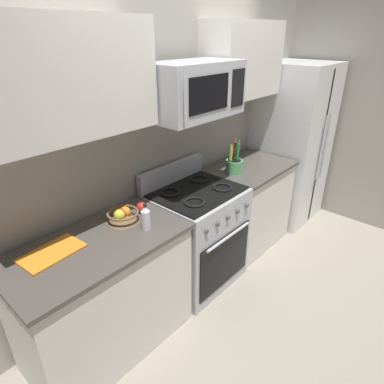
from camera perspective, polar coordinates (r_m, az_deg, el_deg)
name	(u,v)px	position (r m, az deg, el deg)	size (l,w,h in m)	color
ground_plane	(257,312)	(3.03, 11.18, -19.69)	(16.00, 16.00, 0.00)	gray
wall_back	(163,139)	(2.92, -5.09, 9.12)	(8.00, 0.10, 2.60)	#9E998E
counter_left	(105,296)	(2.53, -14.81, -16.91)	(1.20, 0.65, 0.91)	silver
range_oven	(196,235)	(3.02, 0.73, -7.50)	(0.76, 0.69, 1.09)	#B2B5BA
counter_right	(247,205)	(3.62, 9.47, -2.15)	(0.89, 0.65, 0.91)	silver
refrigerator	(291,145)	(4.14, 16.65, 7.80)	(0.78, 0.76, 1.85)	silver
wall_right	(371,115)	(4.29, 28.45, 11.63)	(0.10, 8.00, 2.60)	#9E998E
microwave	(194,90)	(2.57, 0.40, 17.26)	(0.77, 0.44, 0.40)	#B2B5BA
upper_cabinets_left	(55,80)	(2.05, -22.62, 17.45)	(1.19, 0.34, 0.66)	silver
upper_cabinets_right	(243,60)	(3.31, 8.75, 21.59)	(0.88, 0.34, 0.66)	silver
utensil_crock	(234,165)	(3.21, 7.26, 4.66)	(0.16, 0.16, 0.32)	#59AD66
fruit_basket	(123,216)	(2.41, -11.83, -4.00)	(0.23, 0.23, 0.11)	brown
apple_loose	(142,207)	(2.51, -8.67, -2.63)	(0.08, 0.08, 0.08)	red
cutting_board	(52,253)	(2.23, -23.00, -9.68)	(0.37, 0.22, 0.02)	orange
bottle_vinegar	(146,218)	(2.28, -7.99, -4.41)	(0.06, 0.06, 0.19)	silver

